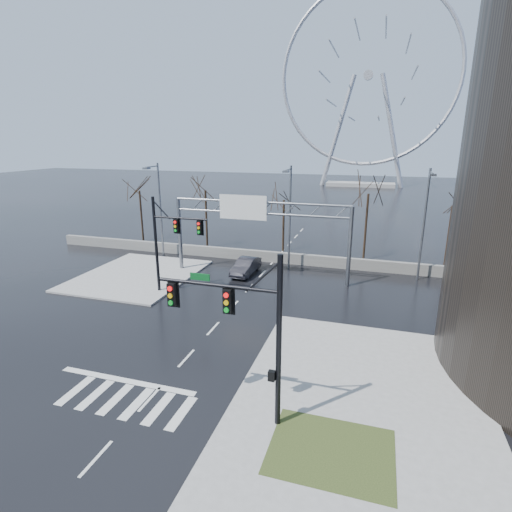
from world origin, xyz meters
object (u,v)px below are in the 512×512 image
at_px(sign_gantry, 255,222).
at_px(car, 246,266).
at_px(ferris_wheel, 368,83).
at_px(signal_mast_far, 168,237).
at_px(signal_mast_near, 248,323).

relative_size(sign_gantry, car, 3.56).
bearing_deg(ferris_wheel, signal_mast_far, -97.20).
bearing_deg(car, ferris_wheel, 88.36).
distance_m(signal_mast_near, sign_gantry, 19.79).
bearing_deg(signal_mast_far, car, 56.24).
distance_m(sign_gantry, car, 4.60).
bearing_deg(signal_mast_far, ferris_wheel, 82.80).
relative_size(ferris_wheel, car, 11.09).
height_order(signal_mast_near, sign_gantry, signal_mast_near).
xyz_separation_m(signal_mast_near, car, (-6.64, 19.54, -4.12)).
relative_size(signal_mast_near, signal_mast_far, 1.00).
distance_m(signal_mast_near, car, 21.04).
relative_size(signal_mast_near, ferris_wheel, 0.16).
xyz_separation_m(sign_gantry, car, (-1.12, 0.54, -4.42)).
bearing_deg(ferris_wheel, signal_mast_near, -89.92).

